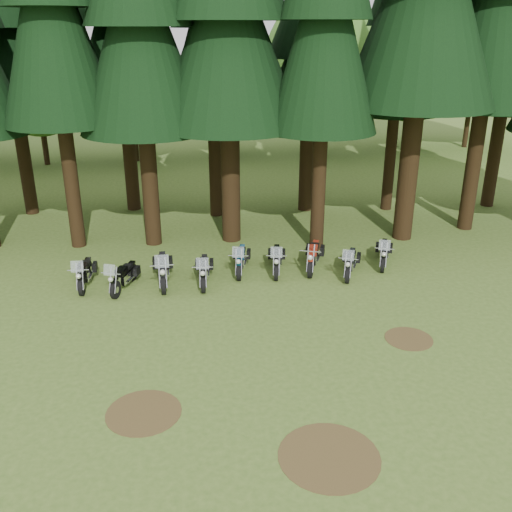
{
  "coord_description": "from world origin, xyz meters",
  "views": [
    {
      "loc": [
        -1.74,
        -13.34,
        8.52
      ],
      "look_at": [
        0.56,
        5.0,
        1.0
      ],
      "focal_mm": 40.0,
      "sensor_mm": 36.0,
      "label": 1
    }
  ],
  "objects_px": {
    "motorcycle_2": "(163,270)",
    "motorcycle_6": "(313,257)",
    "motorcycle_7": "(350,263)",
    "motorcycle_8": "(384,253)",
    "motorcycle_3": "(204,271)",
    "motorcycle_0": "(85,274)",
    "motorcycle_4": "(241,260)",
    "motorcycle_1": "(124,277)",
    "motorcycle_5": "(277,260)"
  },
  "relations": [
    {
      "from": "motorcycle_7",
      "to": "motorcycle_3",
      "type": "bearing_deg",
      "value": -157.25
    },
    {
      "from": "motorcycle_2",
      "to": "motorcycle_8",
      "type": "height_order",
      "value": "motorcycle_2"
    },
    {
      "from": "motorcycle_5",
      "to": "motorcycle_8",
      "type": "xyz_separation_m",
      "value": [
        4.15,
        0.18,
        -0.01
      ]
    },
    {
      "from": "motorcycle_4",
      "to": "motorcycle_5",
      "type": "xyz_separation_m",
      "value": [
        1.31,
        -0.17,
        -0.0
      ]
    },
    {
      "from": "motorcycle_1",
      "to": "motorcycle_5",
      "type": "bearing_deg",
      "value": 26.6
    },
    {
      "from": "motorcycle_2",
      "to": "motorcycle_7",
      "type": "distance_m",
      "value": 6.75
    },
    {
      "from": "motorcycle_2",
      "to": "motorcycle_1",
      "type": "bearing_deg",
      "value": -169.87
    },
    {
      "from": "motorcycle_3",
      "to": "motorcycle_7",
      "type": "xyz_separation_m",
      "value": [
        5.32,
        0.08,
        -0.01
      ]
    },
    {
      "from": "motorcycle_1",
      "to": "motorcycle_3",
      "type": "relative_size",
      "value": 0.94
    },
    {
      "from": "motorcycle_5",
      "to": "motorcycle_2",
      "type": "bearing_deg",
      "value": -163.1
    },
    {
      "from": "motorcycle_1",
      "to": "motorcycle_2",
      "type": "height_order",
      "value": "motorcycle_2"
    },
    {
      "from": "motorcycle_3",
      "to": "motorcycle_4",
      "type": "distance_m",
      "value": 1.63
    },
    {
      "from": "motorcycle_2",
      "to": "motorcycle_6",
      "type": "bearing_deg",
      "value": 4.72
    },
    {
      "from": "motorcycle_1",
      "to": "motorcycle_5",
      "type": "height_order",
      "value": "motorcycle_5"
    },
    {
      "from": "motorcycle_0",
      "to": "motorcycle_4",
      "type": "height_order",
      "value": "motorcycle_4"
    },
    {
      "from": "motorcycle_4",
      "to": "motorcycle_6",
      "type": "bearing_deg",
      "value": 9.29
    },
    {
      "from": "motorcycle_1",
      "to": "motorcycle_6",
      "type": "height_order",
      "value": "motorcycle_1"
    },
    {
      "from": "motorcycle_2",
      "to": "motorcycle_6",
      "type": "relative_size",
      "value": 1.1
    },
    {
      "from": "motorcycle_3",
      "to": "motorcycle_6",
      "type": "height_order",
      "value": "motorcycle_3"
    },
    {
      "from": "motorcycle_7",
      "to": "motorcycle_8",
      "type": "relative_size",
      "value": 0.99
    },
    {
      "from": "motorcycle_3",
      "to": "motorcycle_5",
      "type": "xyz_separation_m",
      "value": [
        2.7,
        0.67,
        -0.0
      ]
    },
    {
      "from": "motorcycle_4",
      "to": "motorcycle_5",
      "type": "bearing_deg",
      "value": 2.59
    },
    {
      "from": "motorcycle_1",
      "to": "motorcycle_5",
      "type": "distance_m",
      "value": 5.52
    },
    {
      "from": "motorcycle_4",
      "to": "motorcycle_8",
      "type": "bearing_deg",
      "value": 10.25
    },
    {
      "from": "motorcycle_0",
      "to": "motorcycle_4",
      "type": "distance_m",
      "value": 5.55
    },
    {
      "from": "motorcycle_1",
      "to": "motorcycle_7",
      "type": "xyz_separation_m",
      "value": [
        8.09,
        0.22,
        0.01
      ]
    },
    {
      "from": "motorcycle_6",
      "to": "motorcycle_8",
      "type": "xyz_separation_m",
      "value": [
        2.74,
        0.05,
        -0.02
      ]
    },
    {
      "from": "motorcycle_0",
      "to": "motorcycle_5",
      "type": "xyz_separation_m",
      "value": [
        6.83,
        0.38,
        0.01
      ]
    },
    {
      "from": "motorcycle_4",
      "to": "motorcycle_6",
      "type": "distance_m",
      "value": 2.72
    },
    {
      "from": "motorcycle_2",
      "to": "motorcycle_3",
      "type": "xyz_separation_m",
      "value": [
        1.43,
        -0.15,
        -0.05
      ]
    },
    {
      "from": "motorcycle_6",
      "to": "motorcycle_8",
      "type": "height_order",
      "value": "motorcycle_8"
    },
    {
      "from": "motorcycle_5",
      "to": "motorcycle_3",
      "type": "bearing_deg",
      "value": -156.26
    },
    {
      "from": "motorcycle_4",
      "to": "motorcycle_7",
      "type": "xyz_separation_m",
      "value": [
        3.93,
        -0.76,
        -0.01
      ]
    },
    {
      "from": "motorcycle_3",
      "to": "motorcycle_7",
      "type": "distance_m",
      "value": 5.32
    },
    {
      "from": "motorcycle_4",
      "to": "motorcycle_7",
      "type": "relative_size",
      "value": 1.05
    },
    {
      "from": "motorcycle_0",
      "to": "motorcycle_3",
      "type": "xyz_separation_m",
      "value": [
        4.13,
        -0.29,
        0.01
      ]
    },
    {
      "from": "motorcycle_4",
      "to": "motorcycle_0",
      "type": "bearing_deg",
      "value": -164.1
    },
    {
      "from": "motorcycle_1",
      "to": "motorcycle_4",
      "type": "bearing_deg",
      "value": 31.49
    },
    {
      "from": "motorcycle_3",
      "to": "motorcycle_7",
      "type": "bearing_deg",
      "value": 4.91
    },
    {
      "from": "motorcycle_0",
      "to": "motorcycle_6",
      "type": "distance_m",
      "value": 8.26
    },
    {
      "from": "motorcycle_6",
      "to": "motorcycle_3",
      "type": "bearing_deg",
      "value": -149.84
    },
    {
      "from": "motorcycle_4",
      "to": "motorcycle_5",
      "type": "height_order",
      "value": "motorcycle_4"
    },
    {
      "from": "motorcycle_2",
      "to": "motorcycle_8",
      "type": "xyz_separation_m",
      "value": [
        8.28,
        0.7,
        -0.06
      ]
    },
    {
      "from": "motorcycle_2",
      "to": "motorcycle_5",
      "type": "distance_m",
      "value": 4.16
    },
    {
      "from": "motorcycle_1",
      "to": "motorcycle_3",
      "type": "bearing_deg",
      "value": 20.96
    },
    {
      "from": "motorcycle_1",
      "to": "motorcycle_7",
      "type": "distance_m",
      "value": 8.09
    },
    {
      "from": "motorcycle_3",
      "to": "motorcycle_8",
      "type": "bearing_deg",
      "value": 11.13
    },
    {
      "from": "motorcycle_1",
      "to": "motorcycle_2",
      "type": "xyz_separation_m",
      "value": [
        1.34,
        0.29,
        0.07
      ]
    },
    {
      "from": "motorcycle_6",
      "to": "motorcycle_4",
      "type": "bearing_deg",
      "value": -161.82
    },
    {
      "from": "motorcycle_3",
      "to": "motorcycle_5",
      "type": "relative_size",
      "value": 1.0
    }
  ]
}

